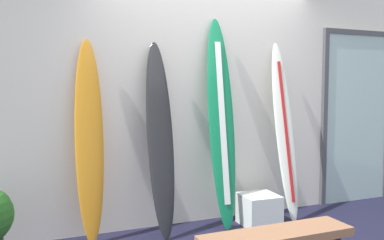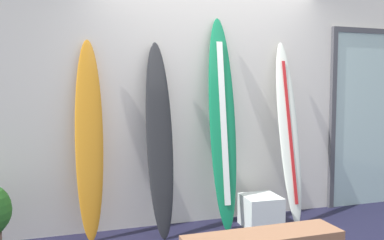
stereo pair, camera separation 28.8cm
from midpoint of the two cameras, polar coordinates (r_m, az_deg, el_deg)
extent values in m
cube|color=silver|center=(4.49, -0.23, 3.95)|extent=(7.20, 0.20, 2.80)
ellipsoid|color=orange|center=(3.96, -16.16, -2.80)|extent=(0.27, 0.27, 1.91)
ellipsoid|color=#242527|center=(3.99, -6.53, -2.60)|extent=(0.27, 0.44, 1.91)
ellipsoid|color=#137A4B|center=(4.23, 2.16, -0.31)|extent=(0.30, 0.43, 2.18)
cube|color=white|center=(4.20, 2.32, -0.27)|extent=(0.08, 0.29, 1.66)
cone|color=black|center=(4.30, 2.76, -12.42)|extent=(0.07, 0.09, 0.11)
ellipsoid|color=silver|center=(4.56, 11.03, -1.47)|extent=(0.24, 0.47, 1.95)
cube|color=red|center=(4.54, 11.22, -1.43)|extent=(0.04, 0.34, 1.51)
cone|color=black|center=(4.60, 11.83, -11.63)|extent=(0.07, 0.09, 0.11)
cube|color=silver|center=(4.44, 7.46, -12.30)|extent=(0.39, 0.39, 0.32)
cube|color=silver|center=(5.53, 20.52, 0.14)|extent=(0.96, 0.02, 2.10)
cube|color=#47474C|center=(5.20, 16.40, -0.02)|extent=(0.06, 0.06, 2.10)
cube|color=#47474C|center=(5.56, 20.83, 11.30)|extent=(1.08, 0.06, 0.06)
cube|color=#946446|center=(2.91, 8.85, -15.66)|extent=(1.10, 0.28, 0.06)
camera|label=1|loc=(0.14, -92.03, -0.16)|focal=38.30mm
camera|label=2|loc=(0.14, 87.97, 0.16)|focal=38.30mm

